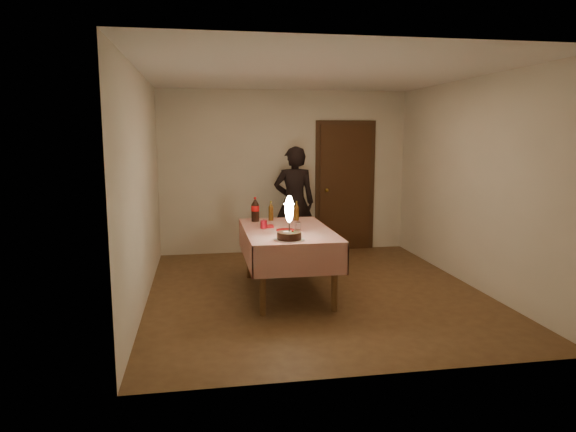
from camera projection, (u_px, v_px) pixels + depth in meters
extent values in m
cube|color=brown|center=(315.00, 291.00, 6.29)|extent=(4.00, 4.50, 0.01)
cube|color=beige|center=(285.00, 172.00, 8.27)|extent=(4.00, 0.04, 2.60)
cube|color=beige|center=(382.00, 214.00, 3.89)|extent=(4.00, 0.04, 2.60)
cube|color=beige|center=(142.00, 189.00, 5.75)|extent=(0.04, 4.50, 2.60)
cube|color=beige|center=(472.00, 183.00, 6.42)|extent=(0.04, 4.50, 2.60)
cube|color=silver|center=(317.00, 73.00, 5.88)|extent=(4.00, 4.50, 0.04)
cube|color=#472814|center=(345.00, 188.00, 8.46)|extent=(0.85, 0.05, 2.05)
sphere|color=#B28C33|center=(327.00, 190.00, 8.36)|extent=(0.06, 0.06, 0.06)
cube|color=brown|center=(287.00, 232.00, 6.12)|extent=(0.90, 1.60, 0.04)
cylinder|color=brown|center=(263.00, 282.00, 5.40)|extent=(0.07, 0.07, 0.73)
cylinder|color=brown|center=(334.00, 278.00, 5.53)|extent=(0.07, 0.07, 0.73)
cylinder|color=brown|center=(249.00, 251.00, 6.84)|extent=(0.07, 0.07, 0.73)
cylinder|color=brown|center=(306.00, 249.00, 6.97)|extent=(0.07, 0.07, 0.73)
cube|color=white|center=(287.00, 229.00, 6.12)|extent=(1.02, 1.72, 0.01)
cube|color=white|center=(301.00, 261.00, 5.31)|extent=(1.02, 0.01, 0.34)
cube|color=white|center=(277.00, 231.00, 6.97)|extent=(1.02, 0.01, 0.34)
cube|color=white|center=(245.00, 245.00, 6.06)|extent=(0.01, 1.72, 0.34)
cube|color=white|center=(328.00, 242.00, 6.23)|extent=(0.01, 1.72, 0.34)
cylinder|color=white|center=(289.00, 240.00, 5.49)|extent=(0.33, 0.33, 0.01)
cylinder|color=black|center=(289.00, 236.00, 5.48)|extent=(0.26, 0.26, 0.08)
cylinder|color=white|center=(287.00, 232.00, 5.48)|extent=(0.07, 0.07, 0.00)
sphere|color=red|center=(293.00, 231.00, 5.47)|extent=(0.02, 0.02, 0.02)
cube|color=#19721E|center=(294.00, 232.00, 5.46)|extent=(0.02, 0.01, 0.00)
cube|color=#19721E|center=(292.00, 232.00, 5.45)|extent=(0.01, 0.02, 0.00)
cylinder|color=#262628|center=(289.00, 226.00, 5.46)|extent=(0.01, 0.01, 0.12)
ellipsoid|color=#FFF2BF|center=(289.00, 209.00, 5.43)|extent=(0.09, 0.09, 0.29)
sphere|color=white|center=(289.00, 219.00, 5.45)|extent=(0.04, 0.04, 0.04)
cylinder|color=#B70C10|center=(285.00, 230.00, 6.03)|extent=(0.22, 0.22, 0.01)
cylinder|color=#A50B1A|center=(264.00, 224.00, 6.15)|extent=(0.08, 0.08, 0.10)
cylinder|color=white|center=(298.00, 226.00, 6.08)|extent=(0.07, 0.07, 0.09)
cube|color=red|center=(267.00, 226.00, 6.24)|extent=(0.15, 0.15, 0.02)
cylinder|color=black|center=(255.00, 213.00, 6.64)|extent=(0.10, 0.10, 0.22)
cylinder|color=red|center=(255.00, 208.00, 6.63)|extent=(0.10, 0.10, 0.07)
cone|color=black|center=(255.00, 202.00, 6.61)|extent=(0.10, 0.10, 0.08)
cylinder|color=red|center=(255.00, 198.00, 6.60)|extent=(0.03, 0.03, 0.02)
cylinder|color=#55330E|center=(271.00, 214.00, 6.72)|extent=(0.06, 0.06, 0.18)
cone|color=#55330E|center=(271.00, 205.00, 6.70)|extent=(0.06, 0.06, 0.06)
cylinder|color=olive|center=(271.00, 202.00, 6.69)|extent=(0.02, 0.02, 0.02)
cylinder|color=#55330E|center=(297.00, 214.00, 6.71)|extent=(0.06, 0.06, 0.18)
cone|color=#55330E|center=(297.00, 205.00, 6.69)|extent=(0.06, 0.06, 0.06)
cylinder|color=olive|center=(297.00, 202.00, 6.69)|extent=(0.02, 0.02, 0.02)
imported|color=black|center=(294.00, 203.00, 7.91)|extent=(0.66, 0.46, 1.72)
cube|color=black|center=(293.00, 162.00, 7.95)|extent=(0.14, 0.10, 0.10)
cylinder|color=black|center=(293.00, 162.00, 8.02)|extent=(0.08, 0.09, 0.08)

